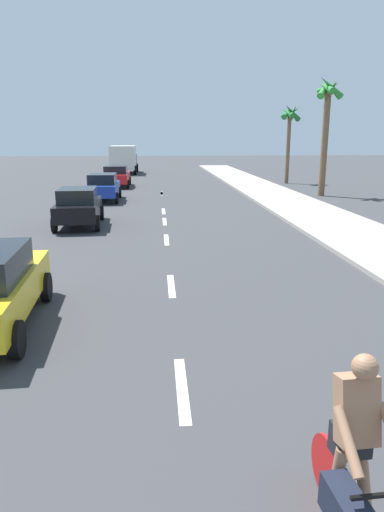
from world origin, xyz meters
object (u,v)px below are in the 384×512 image
Objects in this scene: palm_tree_far at (327,110)px; parked_car_blue at (103,186)px; cyclist at (353,464)px; parked_car_black at (79,206)px; palm_tree_distant at (289,122)px; parked_car_red at (116,176)px; delivery_truck at (124,159)px.

parked_car_blue is at bearing -173.86° from palm_tree_far.
palm_tree_far is at bearing -112.66° from cyclist.
palm_tree_distant is at bearing 48.92° from parked_car_black.
delivery_truck is (-0.32, 13.44, 0.66)m from parked_car_red.
delivery_truck is (-0.23, 21.38, 0.67)m from parked_car_blue.
parked_car_black is 0.64× the size of palm_tree_distant.
palm_tree_far is at bearing -55.22° from delivery_truck.
parked_car_black is 0.99× the size of parked_car_blue.
parked_car_black is at bearing -91.41° from parked_car_red.
parked_car_black is at bearing -127.98° from palm_tree_distant.
parked_car_black is 22.57m from palm_tree_distant.
parked_car_black and parked_car_red have the same top height.
cyclist is 45.23m from delivery_truck.
parked_car_blue is at bearing -144.33° from palm_tree_distant.
delivery_truck reaches higher than parked_car_black.
parked_car_blue is at bearing -82.12° from cyclist.
cyclist reaches higher than parked_car_black.
palm_tree_far is 1.17× the size of palm_tree_distant.
palm_tree_distant is (0.11, 8.27, -0.36)m from palm_tree_far.
parked_car_black is 15.74m from parked_car_red.
palm_tree_far is at bearing -90.73° from palm_tree_distant.
palm_tree_far is (13.44, 1.44, 4.32)m from parked_car_blue.
parked_car_blue is 7.95m from parked_car_red.
parked_car_blue is 0.92× the size of parked_car_red.
delivery_truck is (-4.94, 44.95, 0.67)m from cyclist.
parked_car_red is 0.60× the size of palm_tree_far.
parked_car_red is (-4.62, 31.51, 0.01)m from cyclist.
parked_car_blue is 21.40m from delivery_truck.
cyclist reaches higher than parked_car_blue.
palm_tree_distant is at bearing 34.94° from parked_car_blue.
parked_car_black is 29.18m from delivery_truck.
delivery_truck reaches higher than parked_car_blue.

